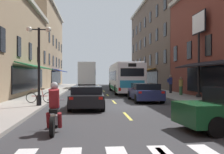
# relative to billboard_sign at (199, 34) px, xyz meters

# --- Properties ---
(ground_plane) EXTENTS (34.80, 80.00, 0.10)m
(ground_plane) POSITION_rel_billboard_sign_xyz_m (-7.05, -4.84, -5.31)
(ground_plane) COLOR #333335
(lane_centre_dashes) EXTENTS (0.14, 73.90, 0.01)m
(lane_centre_dashes) POSITION_rel_billboard_sign_xyz_m (-7.05, -5.09, -5.26)
(lane_centre_dashes) COLOR #DBCC4C
(lane_centre_dashes) RESTS_ON ground
(sidewalk_left) EXTENTS (3.00, 80.00, 0.14)m
(sidewalk_left) POSITION_rel_billboard_sign_xyz_m (-12.95, -4.84, -5.19)
(sidewalk_left) COLOR gray
(sidewalk_left) RESTS_ON ground
(sidewalk_right) EXTENTS (3.00, 80.00, 0.14)m
(sidewalk_right) POSITION_rel_billboard_sign_xyz_m (-1.15, -4.84, -5.19)
(sidewalk_right) COLOR gray
(sidewalk_right) RESTS_ON ground
(billboard_sign) EXTENTS (0.40, 2.44, 6.86)m
(billboard_sign) POSITION_rel_billboard_sign_xyz_m (0.00, 0.00, 0.00)
(billboard_sign) COLOR black
(billboard_sign) RESTS_ON sidewalk_right
(transit_bus) EXTENTS (2.77, 12.07, 3.15)m
(transit_bus) POSITION_rel_billboard_sign_xyz_m (-5.01, 8.01, -3.61)
(transit_bus) COLOR white
(transit_bus) RESTS_ON ground
(box_truck) EXTENTS (2.51, 7.55, 3.75)m
(box_truck) POSITION_rel_billboard_sign_xyz_m (-9.15, 18.41, -3.32)
(box_truck) COLOR black
(box_truck) RESTS_ON ground
(sedan_near) EXTENTS (1.94, 4.73, 1.29)m
(sedan_near) POSITION_rel_billboard_sign_xyz_m (-9.07, 29.46, -4.59)
(sedan_near) COLOR silver
(sedan_near) RESTS_ON ground
(sedan_mid) EXTENTS (1.99, 4.35, 1.27)m
(sedan_mid) POSITION_rel_billboard_sign_xyz_m (-8.94, -5.25, -4.60)
(sedan_mid) COLOR black
(sedan_mid) RESTS_ON ground
(sedan_far) EXTENTS (2.03, 4.71, 1.31)m
(sedan_far) POSITION_rel_billboard_sign_xyz_m (-4.78, -1.58, -4.58)
(sedan_far) COLOR navy
(sedan_far) RESTS_ON ground
(motorcycle_rider) EXTENTS (0.62, 2.07, 1.66)m
(motorcycle_rider) POSITION_rel_billboard_sign_xyz_m (-9.96, -11.48, -4.55)
(motorcycle_rider) COLOR black
(motorcycle_rider) RESTS_ON ground
(bicycle_near) EXTENTS (1.71, 0.48, 0.91)m
(bicycle_near) POSITION_rel_billboard_sign_xyz_m (-11.96, -3.31, -4.76)
(bicycle_near) COLOR black
(bicycle_near) RESTS_ON sidewalk_left
(pedestrian_near) EXTENTS (0.52, 0.36, 1.81)m
(pedestrian_near) POSITION_rel_billboard_sign_xyz_m (-0.68, 5.18, -4.16)
(pedestrian_near) COLOR black
(pedestrian_near) RESTS_ON sidewalk_right
(pedestrian_mid) EXTENTS (0.36, 0.36, 1.61)m
(pedestrian_mid) POSITION_rel_billboard_sign_xyz_m (-0.63, 2.36, -4.30)
(pedestrian_mid) COLOR #33663F
(pedestrian_mid) RESTS_ON sidewalk_right
(street_lamp_twin) EXTENTS (1.42, 0.32, 4.57)m
(street_lamp_twin) POSITION_rel_billboard_sign_xyz_m (-11.72, -4.87, -2.57)
(street_lamp_twin) COLOR black
(street_lamp_twin) RESTS_ON sidewalk_left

